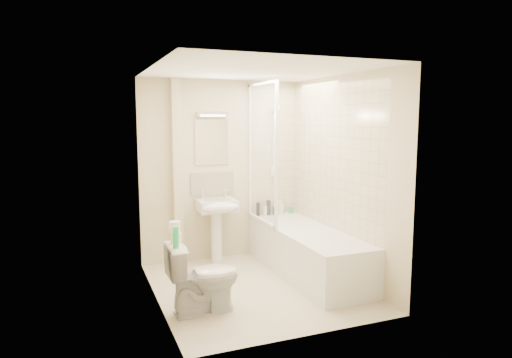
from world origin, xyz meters
name	(u,v)px	position (x,y,z in m)	size (l,w,h in m)	color
floor	(256,287)	(0.00, 0.00, 0.00)	(2.50, 2.50, 0.00)	beige
wall_back	(222,170)	(0.00, 1.25, 1.20)	(2.20, 0.02, 2.40)	beige
wall_left	(155,188)	(-1.10, 0.00, 1.20)	(0.02, 2.50, 2.40)	beige
wall_right	(342,177)	(1.10, 0.00, 1.20)	(0.02, 2.50, 2.40)	beige
ceiling	(256,70)	(0.00, 0.00, 2.40)	(2.20, 2.50, 0.02)	white
tile_back	(273,152)	(0.75, 1.24, 1.42)	(0.70, 0.01, 1.75)	beige
tile_right	(333,157)	(1.09, 0.20, 1.42)	(0.01, 2.10, 1.75)	beige
pipe_boxing	(177,173)	(-0.62, 1.19, 1.20)	(0.12, 0.12, 2.40)	beige
splashback	(212,183)	(-0.14, 1.24, 1.03)	(0.60, 0.01, 0.30)	beige
mirror	(212,142)	(-0.14, 1.24, 1.58)	(0.46, 0.01, 0.60)	white
strip_light	(212,114)	(-0.14, 1.22, 1.95)	(0.42, 0.07, 0.07)	silver
bathtub	(307,251)	(0.75, 0.20, 0.29)	(0.70, 2.10, 0.55)	white
shower_screen	(262,153)	(0.40, 0.80, 1.45)	(0.04, 0.92, 1.80)	white
shower_fixture	(274,144)	(0.75, 1.19, 1.55)	(0.10, 0.16, 0.99)	white
pedestal_sink	(218,213)	(-0.14, 1.01, 0.67)	(0.49, 0.46, 0.95)	white
bottle_black_a	(258,209)	(0.49, 1.16, 0.64)	(0.05, 0.05, 0.19)	black
bottle_white_a	(265,211)	(0.59, 1.16, 0.61)	(0.06, 0.06, 0.13)	silver
bottle_black_b	(269,208)	(0.65, 1.16, 0.66)	(0.06, 0.06, 0.21)	black
bottle_blue	(274,211)	(0.74, 1.16, 0.61)	(0.05, 0.05, 0.11)	navy
bottle_cream	(279,208)	(0.82, 1.16, 0.64)	(0.06, 0.06, 0.19)	beige
bottle_white_b	(281,209)	(0.84, 1.16, 0.62)	(0.06, 0.06, 0.14)	white
bottle_green	(291,210)	(0.99, 1.16, 0.60)	(0.06, 0.06, 0.09)	green
toilet	(203,277)	(-0.72, -0.42, 0.36)	(0.70, 0.41, 0.71)	white
toilet_roll_lower	(176,238)	(-0.97, -0.37, 0.76)	(0.10, 0.10, 0.10)	white
toilet_roll_upper	(175,227)	(-0.98, -0.36, 0.86)	(0.11, 0.11, 0.11)	white
green_bottle	(176,237)	(-1.01, -0.54, 0.81)	(0.05, 0.05, 0.20)	#29C962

